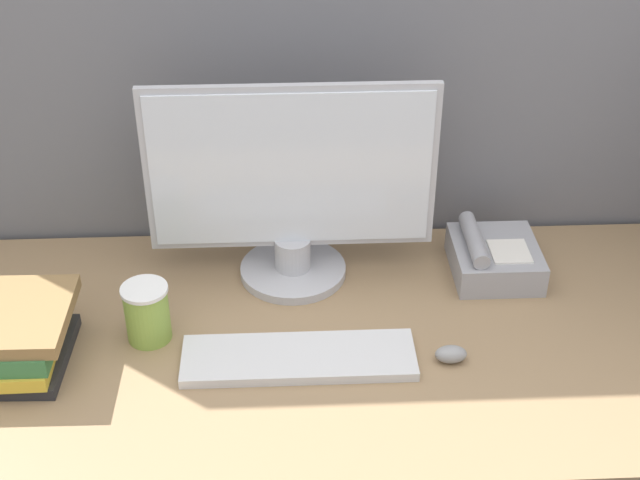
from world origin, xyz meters
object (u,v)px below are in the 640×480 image
monitor (291,192)px  coffee_cup (147,313)px  keyboard (299,358)px  mouse (451,354)px  desk_telephone (493,257)px  book_stack (11,336)px

monitor → coffee_cup: size_ratio=4.93×
monitor → coffee_cup: monitor is taller
monitor → keyboard: bearing=-89.1°
keyboard → mouse: mouse is taller
coffee_cup → desk_telephone: coffee_cup is taller
keyboard → coffee_cup: size_ratio=3.68×
keyboard → coffee_cup: bearing=163.3°
mouse → book_stack: 0.85m
keyboard → mouse: 0.30m
keyboard → mouse: bearing=-2.1°
monitor → coffee_cup: 0.39m
keyboard → desk_telephone: (0.44, 0.28, 0.03)m
monitor → keyboard: 0.36m
coffee_cup → book_stack: (-0.25, -0.06, -0.00)m
keyboard → book_stack: book_stack is taller
monitor → keyboard: (0.00, -0.30, -0.20)m
mouse → coffee_cup: coffee_cup is taller
keyboard → coffee_cup: 0.32m
mouse → coffee_cup: size_ratio=0.51×
coffee_cup → desk_telephone: size_ratio=0.61×
monitor → book_stack: 0.63m
mouse → coffee_cup: (-0.59, 0.10, 0.05)m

